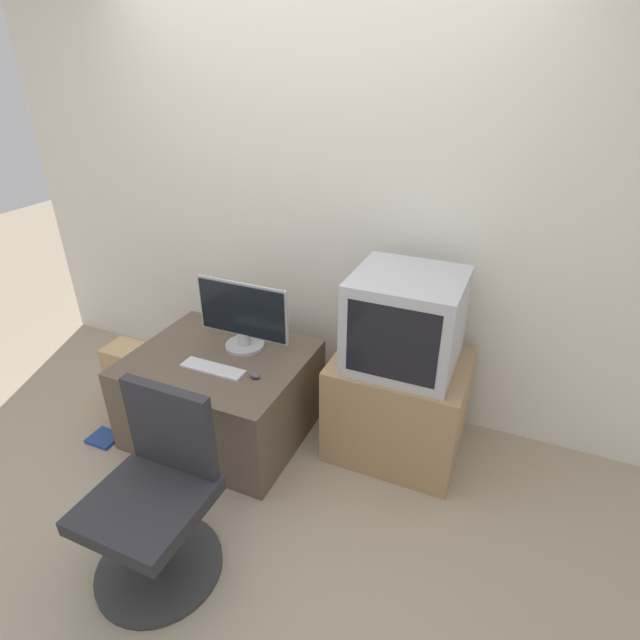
{
  "coord_description": "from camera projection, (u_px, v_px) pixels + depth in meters",
  "views": [
    {
      "loc": [
        1.2,
        -1.35,
        2.06
      ],
      "look_at": [
        0.24,
        0.86,
        0.78
      ],
      "focal_mm": 28.0,
      "sensor_mm": 36.0,
      "label": 1
    }
  ],
  "objects": [
    {
      "name": "ground_plane",
      "position": [
        208.0,
        523.0,
        2.48
      ],
      "size": [
        12.0,
        12.0,
        0.0
      ],
      "primitive_type": "plane",
      "color": "tan"
    },
    {
      "name": "wall_back",
      "position": [
        315.0,
        201.0,
        2.95
      ],
      "size": [
        4.4,
        0.05,
        2.6
      ],
      "color": "silver",
      "rests_on": "ground_plane"
    },
    {
      "name": "desk",
      "position": [
        222.0,
        394.0,
        2.99
      ],
      "size": [
        0.99,
        0.84,
        0.53
      ],
      "color": "brown",
      "rests_on": "ground_plane"
    },
    {
      "name": "side_stand",
      "position": [
        398.0,
        405.0,
        2.84
      ],
      "size": [
        0.72,
        0.59,
        0.6
      ],
      "color": "#A37F56",
      "rests_on": "ground_plane"
    },
    {
      "name": "main_monitor",
      "position": [
        243.0,
        316.0,
        2.87
      ],
      "size": [
        0.58,
        0.23,
        0.41
      ],
      "color": "#B2B2B7",
      "rests_on": "desk"
    },
    {
      "name": "keyboard",
      "position": [
        213.0,
        369.0,
        2.74
      ],
      "size": [
        0.37,
        0.1,
        0.01
      ],
      "color": "silver",
      "rests_on": "desk"
    },
    {
      "name": "mouse",
      "position": [
        255.0,
        375.0,
        2.67
      ],
      "size": [
        0.06,
        0.04,
        0.03
      ],
      "color": "#4C4C51",
      "rests_on": "desk"
    },
    {
      "name": "crt_tv",
      "position": [
        406.0,
        321.0,
        2.57
      ],
      "size": [
        0.55,
        0.52,
        0.5
      ],
      "color": "#B7B7BC",
      "rests_on": "side_stand"
    },
    {
      "name": "office_chair",
      "position": [
        156.0,
        504.0,
        2.13
      ],
      "size": [
        0.56,
        0.56,
        0.86
      ],
      "color": "#333333",
      "rests_on": "ground_plane"
    },
    {
      "name": "cardboard_box_lower",
      "position": [
        132.0,
        394.0,
        3.24
      ],
      "size": [
        0.22,
        0.22,
        0.23
      ],
      "color": "tan",
      "rests_on": "ground_plane"
    },
    {
      "name": "cardboard_box_upper",
      "position": [
        125.0,
        363.0,
        3.13
      ],
      "size": [
        0.2,
        0.2,
        0.24
      ],
      "color": "tan",
      "rests_on": "cardboard_box_lower"
    },
    {
      "name": "book",
      "position": [
        104.0,
        438.0,
        3.01
      ],
      "size": [
        0.17,
        0.15,
        0.02
      ],
      "color": "navy",
      "rests_on": "ground_plane"
    }
  ]
}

